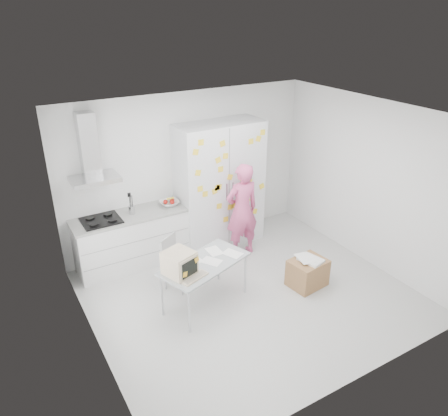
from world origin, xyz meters
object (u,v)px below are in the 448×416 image
person (242,210)px  desk (189,264)px  cardboard_box (308,272)px  chair (175,259)px

person → desk: 1.78m
cardboard_box → chair: bearing=150.1°
desk → chair: desk is taller
chair → cardboard_box: size_ratio=1.41×
person → cardboard_box: person is taller
desk → person: bearing=15.3°
person → chair: 1.48m
desk → chair: (0.07, 0.67, -0.30)m
person → chair: (-1.40, -0.32, -0.35)m
person → desk: person is taller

